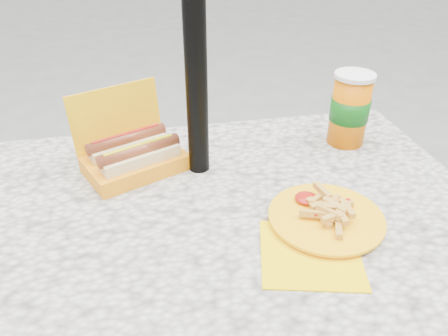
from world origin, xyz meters
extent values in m
cube|color=beige|center=(0.00, 0.00, 0.72)|extent=(1.20, 0.80, 0.05)
cylinder|color=black|center=(-0.50, 0.30, 0.35)|extent=(0.07, 0.07, 0.70)
cylinder|color=black|center=(0.50, 0.30, 0.35)|extent=(0.07, 0.07, 0.70)
cylinder|color=black|center=(0.00, 0.16, 1.10)|extent=(0.05, 0.05, 2.20)
cube|color=#FFB509|center=(-0.15, 0.18, 0.77)|extent=(0.27, 0.23, 0.04)
cube|color=#FFB509|center=(-0.19, 0.26, 0.86)|extent=(0.22, 0.12, 0.15)
cube|color=beige|center=(-0.14, 0.15, 0.79)|extent=(0.19, 0.12, 0.05)
cylinder|color=#984526|center=(-0.14, 0.15, 0.82)|extent=(0.19, 0.11, 0.03)
cylinder|color=#CCBF0B|center=(-0.14, 0.15, 0.84)|extent=(0.16, 0.08, 0.01)
cube|color=beige|center=(-0.17, 0.21, 0.79)|extent=(0.19, 0.12, 0.05)
cylinder|color=#984526|center=(-0.17, 0.21, 0.82)|extent=(0.19, 0.11, 0.03)
cylinder|color=#9D140C|center=(-0.17, 0.21, 0.84)|extent=(0.16, 0.08, 0.01)
cube|color=#FFD200|center=(0.16, -0.19, 0.75)|extent=(0.22, 0.22, 0.00)
cylinder|color=#FFB509|center=(0.22, -0.10, 0.76)|extent=(0.23, 0.23, 0.01)
cylinder|color=#FFB509|center=(0.22, -0.10, 0.76)|extent=(0.24, 0.24, 0.01)
cube|color=gold|center=(0.22, -0.06, 0.78)|extent=(0.06, 0.04, 0.01)
cube|color=gold|center=(0.19, -0.11, 0.78)|extent=(0.06, 0.03, 0.01)
cube|color=gold|center=(0.22, -0.11, 0.79)|extent=(0.05, 0.05, 0.01)
cube|color=gold|center=(0.22, -0.08, 0.78)|extent=(0.06, 0.03, 0.01)
cube|color=gold|center=(0.22, -0.10, 0.78)|extent=(0.05, 0.04, 0.01)
cube|color=gold|center=(0.24, -0.12, 0.78)|extent=(0.02, 0.06, 0.01)
cube|color=gold|center=(0.26, -0.11, 0.79)|extent=(0.01, 0.06, 0.01)
cube|color=gold|center=(0.24, -0.10, 0.79)|extent=(0.04, 0.06, 0.01)
cube|color=gold|center=(0.24, -0.10, 0.79)|extent=(0.06, 0.03, 0.01)
cube|color=gold|center=(0.24, -0.12, 0.78)|extent=(0.06, 0.04, 0.01)
cube|color=gold|center=(0.23, -0.13, 0.78)|extent=(0.06, 0.03, 0.01)
cube|color=gold|center=(0.25, -0.08, 0.78)|extent=(0.05, 0.05, 0.01)
cube|color=gold|center=(0.23, -0.15, 0.77)|extent=(0.03, 0.06, 0.01)
cube|color=gold|center=(0.24, -0.08, 0.78)|extent=(0.06, 0.04, 0.01)
cube|color=gold|center=(0.21, -0.11, 0.77)|extent=(0.02, 0.06, 0.01)
cube|color=gold|center=(0.21, -0.08, 0.78)|extent=(0.03, 0.06, 0.01)
cube|color=gold|center=(0.22, -0.10, 0.78)|extent=(0.04, 0.05, 0.01)
cube|color=gold|center=(0.23, -0.05, 0.79)|extent=(0.02, 0.06, 0.01)
cube|color=gold|center=(0.26, -0.08, 0.78)|extent=(0.06, 0.02, 0.01)
ellipsoid|color=#9D140C|center=(0.20, -0.04, 0.77)|extent=(0.05, 0.05, 0.01)
cube|color=#AC180E|center=(0.24, -0.09, 0.78)|extent=(0.10, 0.04, 0.00)
cylinder|color=#E66A00|center=(0.41, 0.22, 0.84)|extent=(0.10, 0.10, 0.18)
cylinder|color=#0C550F|center=(0.41, 0.22, 0.85)|extent=(0.10, 0.10, 0.06)
cylinder|color=white|center=(0.41, 0.22, 0.94)|extent=(0.10, 0.10, 0.01)
camera|label=1|loc=(-0.12, -0.75, 1.32)|focal=35.00mm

